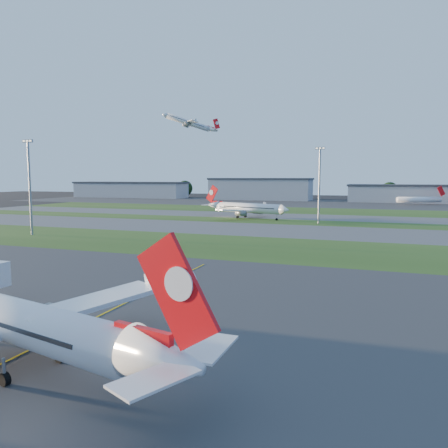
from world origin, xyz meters
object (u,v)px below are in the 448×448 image
at_px(airliner_parked, 10,320).
at_px(light_mast_west, 30,181).
at_px(light_mast_centre, 319,180).
at_px(airliner_taxiing, 248,208).
at_px(mini_jet_near, 419,199).

bearing_deg(airliner_parked, light_mast_west, 145.09).
bearing_deg(light_mast_west, airliner_parked, -47.54).
bearing_deg(light_mast_centre, airliner_taxiing, 160.19).
height_order(mini_jet_near, light_mast_centre, light_mast_centre).
xyz_separation_m(airliner_parked, airliner_taxiing, (-19.04, 132.73, 0.06)).
xyz_separation_m(airliner_parked, mini_jet_near, (49.29, 241.13, -0.61)).
distance_m(airliner_parked, light_mast_centre, 123.44).
bearing_deg(light_mast_centre, light_mast_west, -141.34).
bearing_deg(airliner_taxiing, light_mast_west, 76.83).
height_order(airliner_parked, mini_jet_near, airliner_parked).
bearing_deg(mini_jet_near, airliner_parked, -128.11).
height_order(airliner_parked, light_mast_west, light_mast_west).
bearing_deg(mini_jet_near, airliner_taxiing, -148.78).
relative_size(airliner_taxiing, light_mast_west, 1.35).
height_order(airliner_taxiing, light_mast_centre, light_mast_centre).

